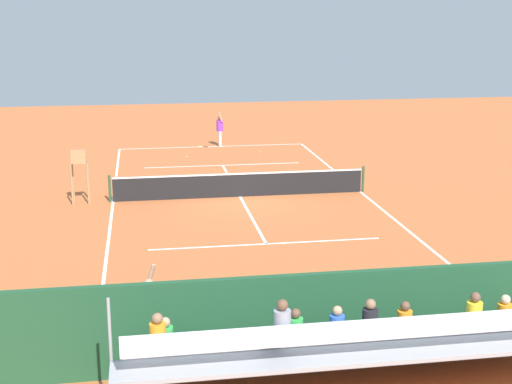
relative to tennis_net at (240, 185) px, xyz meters
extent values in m
plane|color=#BC6033|center=(0.00, 0.00, -0.50)|extent=(60.00, 60.00, 0.00)
cube|color=white|center=(0.00, -11.00, -0.50)|extent=(10.00, 0.10, 0.01)
cube|color=white|center=(0.00, 11.00, -0.50)|extent=(10.00, 0.10, 0.01)
cube|color=white|center=(-5.00, 0.00, -0.50)|extent=(0.10, 22.00, 0.01)
cube|color=white|center=(5.00, 0.00, -0.50)|extent=(0.10, 22.00, 0.01)
cube|color=white|center=(0.00, -6.05, -0.50)|extent=(7.50, 0.10, 0.01)
cube|color=white|center=(0.00, 6.05, -0.50)|extent=(7.50, 0.10, 0.01)
cube|color=white|center=(0.00, 0.00, -0.50)|extent=(0.10, 12.10, 0.01)
cube|color=white|center=(0.00, -11.00, -0.50)|extent=(0.10, 0.30, 0.01)
cube|color=black|center=(0.00, 0.00, -0.05)|extent=(10.00, 0.02, 0.91)
cube|color=white|center=(0.00, 0.00, 0.44)|extent=(10.00, 0.04, 0.06)
cylinder|color=#2D5133|center=(-5.10, 0.00, 0.03)|extent=(0.10, 0.10, 1.07)
cylinder|color=#2D5133|center=(5.10, 0.00, 0.03)|extent=(0.10, 0.10, 1.07)
cube|color=#1E4C2D|center=(0.00, 14.00, 0.50)|extent=(18.00, 0.16, 2.00)
cube|color=#9EA0A5|center=(0.00, 14.35, -0.28)|extent=(9.00, 0.10, 0.45)
cube|color=#9EA0A5|center=(0.00, 14.70, -0.09)|extent=(9.00, 0.80, 0.08)
cube|color=#9EA0A5|center=(0.00, 14.32, -0.28)|extent=(9.00, 0.04, 0.45)
cube|color=silver|center=(0.00, 14.80, 0.33)|extent=(8.60, 0.36, 0.04)
cube|color=silver|center=(0.00, 14.98, 0.53)|extent=(8.60, 0.03, 0.36)
cube|color=#9EA0A5|center=(0.00, 15.50, 0.36)|extent=(9.00, 0.80, 0.08)
cube|color=#9EA0A5|center=(0.00, 15.12, 0.17)|extent=(9.00, 0.04, 0.45)
cube|color=silver|center=(0.00, 15.60, 0.78)|extent=(8.60, 0.36, 0.04)
cube|color=silver|center=(0.00, 15.78, 0.98)|extent=(8.60, 0.03, 0.36)
cube|color=#9EA0A5|center=(0.00, 16.30, 0.81)|extent=(9.00, 0.80, 0.08)
cube|color=#9EA0A5|center=(0.00, 15.92, 0.62)|extent=(9.00, 0.04, 0.45)
cube|color=silver|center=(0.00, 16.40, 1.23)|extent=(8.60, 0.36, 0.04)
cube|color=silver|center=(0.00, 16.58, 1.43)|extent=(8.60, 0.03, 0.36)
cylinder|color=#9EA0A5|center=(4.50, 15.50, 0.67)|extent=(0.06, 0.06, 2.35)
cube|color=#2D2D33|center=(-3.46, 14.63, 0.37)|extent=(0.32, 0.40, 0.12)
cylinder|color=orange|center=(-3.46, 14.75, 0.65)|extent=(0.30, 0.30, 0.45)
sphere|color=beige|center=(-3.46, 14.75, 0.98)|extent=(0.20, 0.20, 0.20)
cube|color=#2D2D33|center=(-2.38, 15.43, 0.82)|extent=(0.32, 0.40, 0.12)
cylinder|color=yellow|center=(-2.38, 15.55, 1.10)|extent=(0.30, 0.30, 0.45)
sphere|color=brown|center=(-2.38, 15.55, 1.43)|extent=(0.20, 0.20, 0.20)
cube|color=#2D2D33|center=(1.55, 16.23, 1.27)|extent=(0.32, 0.40, 0.12)
cylinder|color=#9399A3|center=(1.55, 16.35, 1.55)|extent=(0.30, 0.30, 0.45)
sphere|color=brown|center=(1.55, 16.35, 1.88)|extent=(0.20, 0.20, 0.20)
cube|color=#2D2D33|center=(0.11, 14.63, 0.37)|extent=(0.32, 0.40, 0.12)
cylinder|color=blue|center=(0.11, 14.75, 0.65)|extent=(0.30, 0.30, 0.45)
sphere|color=tan|center=(0.11, 14.75, 0.98)|extent=(0.20, 0.20, 0.20)
cube|color=#2D2D33|center=(3.66, 15.43, 0.82)|extent=(0.32, 0.40, 0.12)
cylinder|color=orange|center=(3.66, 15.55, 1.10)|extent=(0.30, 0.30, 0.45)
sphere|color=#8C6647|center=(3.66, 15.55, 1.43)|extent=(0.20, 0.20, 0.20)
cube|color=#2D2D33|center=(-1.30, 14.63, 0.37)|extent=(0.32, 0.40, 0.12)
cylinder|color=orange|center=(-1.30, 14.75, 0.65)|extent=(0.30, 0.30, 0.45)
sphere|color=brown|center=(-1.30, 14.75, 0.98)|extent=(0.20, 0.20, 0.20)
cube|color=#2D2D33|center=(-0.30, 15.43, 0.82)|extent=(0.32, 0.40, 0.12)
cylinder|color=black|center=(-0.30, 15.55, 1.10)|extent=(0.30, 0.30, 0.45)
sphere|color=#8C6647|center=(-0.30, 15.55, 1.43)|extent=(0.20, 0.20, 0.20)
cube|color=#2D2D33|center=(3.50, 14.63, 0.37)|extent=(0.32, 0.40, 0.12)
cylinder|color=green|center=(3.50, 14.75, 0.65)|extent=(0.30, 0.30, 0.45)
sphere|color=tan|center=(3.50, 14.75, 0.98)|extent=(0.20, 0.20, 0.20)
cube|color=#2D2D33|center=(0.95, 14.63, 0.37)|extent=(0.32, 0.40, 0.12)
cylinder|color=green|center=(0.95, 14.75, 0.65)|extent=(0.30, 0.30, 0.45)
sphere|color=brown|center=(0.95, 14.75, 0.98)|extent=(0.20, 0.20, 0.20)
cylinder|color=#A88456|center=(5.90, -0.35, 0.30)|extent=(0.07, 0.07, 1.60)
cylinder|color=#A88456|center=(6.50, -0.35, 0.30)|extent=(0.07, 0.07, 1.60)
cylinder|color=#A88456|center=(5.90, 0.25, 0.30)|extent=(0.07, 0.07, 1.60)
cylinder|color=#A88456|center=(6.50, 0.25, 0.30)|extent=(0.07, 0.07, 1.60)
cube|color=#A88456|center=(6.20, -0.05, 1.13)|extent=(0.56, 0.56, 0.06)
cube|color=#A88456|center=(6.20, 0.19, 1.40)|extent=(0.56, 0.06, 0.48)
cube|color=#A88456|center=(5.94, -0.05, 1.28)|extent=(0.04, 0.48, 0.04)
cube|color=#A88456|center=(6.46, -0.05, 1.28)|extent=(0.04, 0.48, 0.04)
cube|color=#9E754C|center=(-3.20, 13.20, -0.05)|extent=(1.80, 0.40, 0.05)
cylinder|color=#9E754C|center=(-3.95, 13.20, -0.28)|extent=(0.06, 0.06, 0.45)
cylinder|color=#9E754C|center=(-2.45, 13.20, -0.28)|extent=(0.06, 0.06, 0.45)
cube|color=#9E754C|center=(-3.20, 13.38, 0.25)|extent=(1.80, 0.04, 0.36)
cube|color=#B22D2D|center=(-1.29, 13.40, -0.32)|extent=(0.90, 0.36, 0.36)
cylinder|color=white|center=(-0.43, -11.13, -0.08)|extent=(0.14, 0.14, 0.85)
cylinder|color=white|center=(-0.44, -10.91, -0.08)|extent=(0.14, 0.14, 0.85)
cylinder|color=purple|center=(-0.43, -11.02, 0.65)|extent=(0.37, 0.37, 0.60)
sphere|color=tan|center=(-0.43, -11.02, 1.06)|extent=(0.22, 0.22, 0.22)
cylinder|color=tan|center=(-0.44, -10.80, 1.15)|extent=(0.25, 0.10, 0.55)
cylinder|color=tan|center=(-0.42, -11.24, 0.68)|extent=(0.09, 0.09, 0.50)
cylinder|color=black|center=(0.38, -10.95, -0.49)|extent=(0.28, 0.05, 0.03)
torus|color=#D8CC4C|center=(0.65, -10.98, -0.49)|extent=(0.33, 0.33, 0.02)
cylinder|color=white|center=(0.65, -10.98, -0.49)|extent=(0.25, 0.25, 0.00)
sphere|color=#CCDB33|center=(1.58, -8.24, -0.47)|extent=(0.07, 0.07, 0.07)
sphere|color=#CCDB33|center=(-2.29, -8.87, -0.47)|extent=(0.07, 0.07, 0.07)
cylinder|color=#232328|center=(3.80, 13.02, -0.08)|extent=(0.14, 0.14, 0.85)
cylinder|color=#232328|center=(3.76, 12.80, -0.08)|extent=(0.14, 0.14, 0.85)
cylinder|color=blue|center=(3.78, 12.91, 0.65)|extent=(0.42, 0.42, 0.60)
sphere|color=tan|center=(3.78, 12.91, 1.06)|extent=(0.22, 0.22, 0.22)
cylinder|color=tan|center=(3.73, 12.69, 1.15)|extent=(0.26, 0.14, 0.55)
cylinder|color=tan|center=(3.82, 13.12, 0.68)|extent=(0.11, 0.11, 0.50)
camera|label=1|loc=(3.81, 27.46, 6.75)|focal=50.23mm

